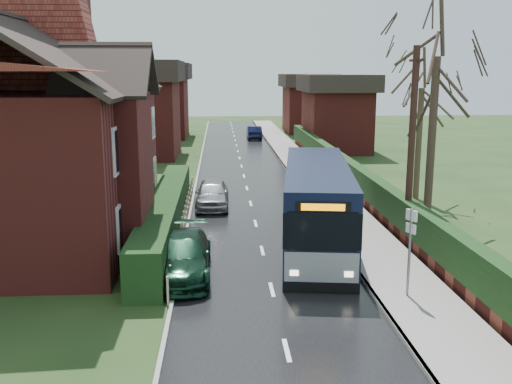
{
  "coord_description": "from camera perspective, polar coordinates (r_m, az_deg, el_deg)",
  "views": [
    {
      "loc": [
        -1.59,
        -18.82,
        6.72
      ],
      "look_at": [
        -0.08,
        4.46,
        1.8
      ],
      "focal_mm": 40.0,
      "sensor_mm": 36.0,
      "label": 1
    }
  ],
  "objects": [
    {
      "name": "car_distant",
      "position": [
        58.47,
        -0.19,
        5.97
      ],
      "size": [
        1.43,
        4.05,
        1.33
      ],
      "primitive_type": "imported",
      "rotation": [
        0.0,
        0.0,
        3.15
      ],
      "color": "#111433",
      "rests_on": "ground"
    },
    {
      "name": "road",
      "position": [
        29.64,
        -0.54,
        -1.18
      ],
      "size": [
        6.0,
        100.0,
        0.02
      ],
      "primitive_type": "cube",
      "color": "black",
      "rests_on": "ground"
    },
    {
      "name": "car_silver",
      "position": [
        28.86,
        -4.4,
        -0.17
      ],
      "size": [
        1.72,
        4.13,
        1.4
      ],
      "primitive_type": "imported",
      "rotation": [
        0.0,
        0.0,
        -0.02
      ],
      "color": "#ABA9AE",
      "rests_on": "ground"
    },
    {
      "name": "tree_right_near",
      "position": [
        25.87,
        17.72,
        13.9
      ],
      "size": [
        4.88,
        4.88,
        10.53
      ],
      "color": "#34271F",
      "rests_on": "ground"
    },
    {
      "name": "tree_right_far",
      "position": [
        31.39,
        16.3,
        10.69
      ],
      "size": [
        4.37,
        4.37,
        8.44
      ],
      "color": "#3C2F23",
      "rests_on": "ground"
    },
    {
      "name": "bus",
      "position": [
        22.5,
        6.08,
        -1.36
      ],
      "size": [
        3.8,
        10.73,
        3.19
      ],
      "rotation": [
        0.0,
        0.0,
        -0.14
      ],
      "color": "black",
      "rests_on": "ground"
    },
    {
      "name": "kerb_right",
      "position": [
        29.94,
        5.3,
        -0.98
      ],
      "size": [
        0.12,
        100.0,
        0.14
      ],
      "primitive_type": "cube",
      "color": "gray",
      "rests_on": "ground"
    },
    {
      "name": "kerb_left",
      "position": [
        29.62,
        -6.44,
        -1.18
      ],
      "size": [
        0.12,
        100.0,
        0.1
      ],
      "primitive_type": "cube",
      "color": "gray",
      "rests_on": "ground"
    },
    {
      "name": "picket_fence",
      "position": [
        24.68,
        -7.22,
        -2.91
      ],
      "size": [
        0.1,
        16.0,
        0.9
      ],
      "primitive_type": null,
      "color": "tan",
      "rests_on": "ground"
    },
    {
      "name": "car_green",
      "position": [
        19.33,
        -7.46,
        -6.35
      ],
      "size": [
        1.99,
        4.83,
        1.4
      ],
      "primitive_type": "imported",
      "rotation": [
        0.0,
        0.0,
        0.01
      ],
      "color": "black",
      "rests_on": "ground"
    },
    {
      "name": "front_hedge",
      "position": [
        24.66,
        -8.98,
        -2.14
      ],
      "size": [
        1.2,
        16.0,
        1.6
      ],
      "primitive_type": "cube",
      "color": "black",
      "rests_on": "ground"
    },
    {
      "name": "brick_house",
      "position": [
        24.77,
        -20.56,
        5.72
      ],
      "size": [
        9.3,
        14.6,
        10.3
      ],
      "color": "maroon",
      "rests_on": "ground"
    },
    {
      "name": "tree_house_side",
      "position": [
        38.2,
        -19.57,
        11.9
      ],
      "size": [
        4.22,
        4.22,
        9.58
      ],
      "color": "#32261D",
      "rests_on": "ground"
    },
    {
      "name": "pavement",
      "position": [
        30.15,
        7.56,
        -0.94
      ],
      "size": [
        2.5,
        100.0,
        0.14
      ],
      "primitive_type": "cube",
      "color": "slate",
      "rests_on": "ground"
    },
    {
      "name": "ground",
      "position": [
        20.05,
        1.06,
        -7.68
      ],
      "size": [
        140.0,
        140.0,
        0.0
      ],
      "primitive_type": "plane",
      "color": "#32461E",
      "rests_on": "ground"
    },
    {
      "name": "bus_stop_sign",
      "position": [
        17.47,
        15.16,
        -4.68
      ],
      "size": [
        0.23,
        0.41,
        2.82
      ],
      "rotation": [
        0.0,
        0.0,
        0.42
      ],
      "color": "slate",
      "rests_on": "ground"
    },
    {
      "name": "right_wall_hedge",
      "position": [
        30.29,
        10.48,
        0.86
      ],
      "size": [
        0.6,
        50.0,
        1.8
      ],
      "color": "maroon",
      "rests_on": "ground"
    },
    {
      "name": "telegraph_pole",
      "position": [
        22.8,
        15.28,
        4.37
      ],
      "size": [
        0.26,
        0.99,
        7.7
      ],
      "rotation": [
        0.0,
        0.0,
        0.14
      ],
      "color": "black",
      "rests_on": "ground"
    }
  ]
}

